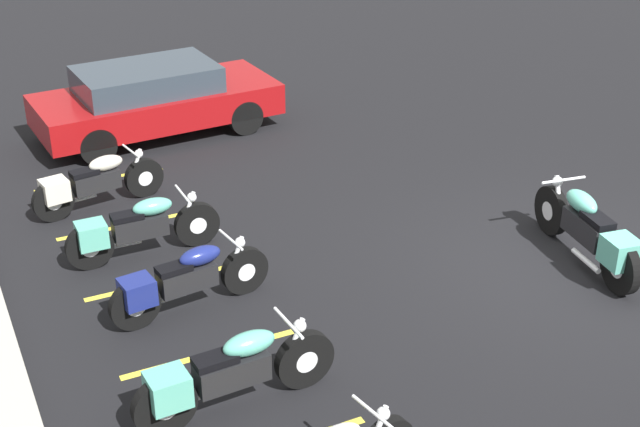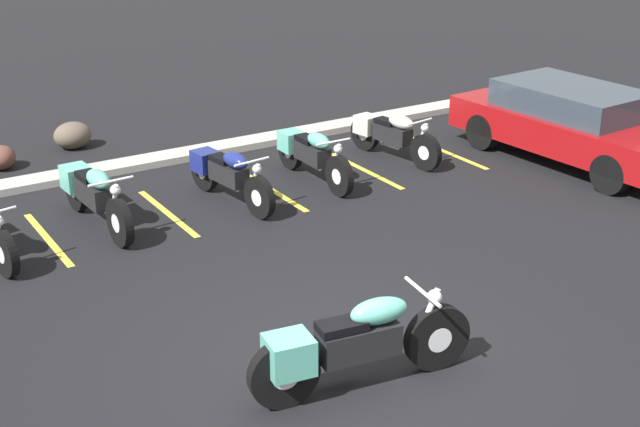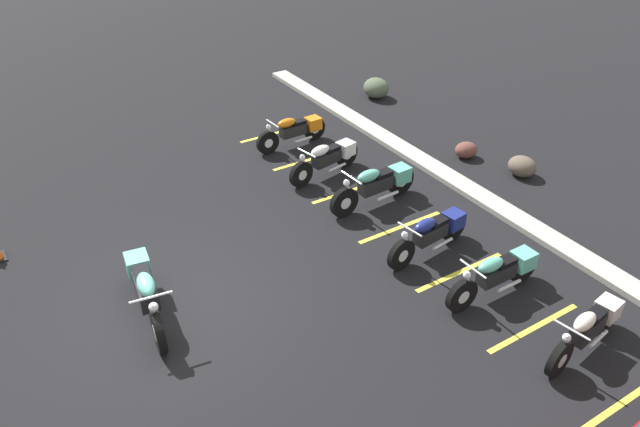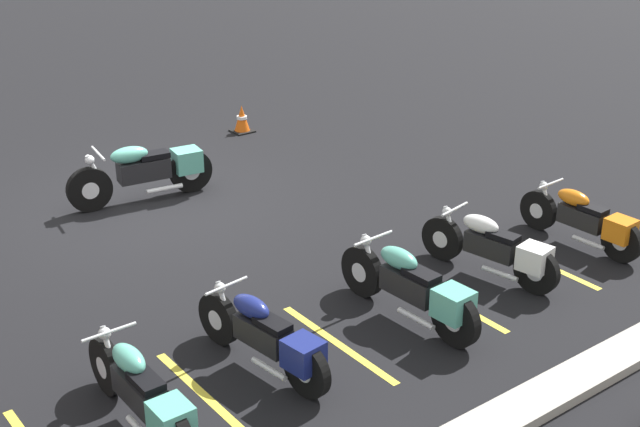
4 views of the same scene
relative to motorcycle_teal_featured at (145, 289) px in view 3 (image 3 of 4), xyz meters
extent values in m
plane|color=black|center=(0.16, 0.32, -0.50)|extent=(60.00, 60.00, 0.00)
cylinder|color=black|center=(0.96, -0.14, -0.14)|extent=(0.73, 0.23, 0.72)
cylinder|color=silver|center=(0.96, -0.14, -0.14)|extent=(0.29, 0.18, 0.27)
cylinder|color=black|center=(-0.71, 0.10, -0.14)|extent=(0.73, 0.23, 0.72)
cylinder|color=silver|center=(-0.71, 0.10, -0.14)|extent=(0.29, 0.18, 0.27)
cube|color=black|center=(0.07, -0.01, 0.02)|extent=(0.86, 0.42, 0.33)
ellipsoid|color=#59B29E|center=(0.28, -0.04, 0.31)|extent=(0.64, 0.37, 0.26)
cube|color=black|center=(-0.11, 0.02, 0.24)|extent=(0.51, 0.33, 0.09)
cube|color=#59B29E|center=(-0.66, 0.09, 0.05)|extent=(0.49, 0.45, 0.37)
cylinder|color=silver|center=(0.83, -0.12, 0.14)|extent=(0.29, 0.11, 0.58)
cylinder|color=silver|center=(0.76, -0.11, 0.42)|extent=(0.14, 0.67, 0.04)
sphere|color=silver|center=(0.90, -0.13, 0.33)|extent=(0.15, 0.15, 0.15)
cylinder|color=silver|center=(-0.18, 0.18, -0.31)|extent=(0.60, 0.16, 0.08)
cylinder|color=black|center=(-4.12, 4.56, -0.20)|extent=(0.14, 0.61, 0.61)
cylinder|color=silver|center=(-4.12, 4.56, -0.20)|extent=(0.13, 0.24, 0.23)
cylinder|color=black|center=(-4.19, 5.98, -0.20)|extent=(0.14, 0.61, 0.61)
cylinder|color=silver|center=(-4.19, 5.98, -0.20)|extent=(0.13, 0.24, 0.23)
cube|color=black|center=(-4.16, 5.32, -0.06)|extent=(0.29, 0.71, 0.28)
ellipsoid|color=orange|center=(-4.15, 5.13, 0.19)|extent=(0.26, 0.52, 0.22)
cube|color=black|center=(-4.16, 5.47, 0.12)|extent=(0.24, 0.41, 0.07)
cube|color=orange|center=(-4.18, 5.93, -0.04)|extent=(0.35, 0.38, 0.31)
cylinder|color=silver|center=(-4.13, 4.67, 0.04)|extent=(0.07, 0.24, 0.49)
cylinder|color=silver|center=(-4.13, 4.72, 0.28)|extent=(0.57, 0.06, 0.03)
sphere|color=silver|center=(-4.12, 4.60, 0.20)|extent=(0.13, 0.13, 0.13)
cylinder|color=silver|center=(-4.04, 5.55, -0.34)|extent=(0.09, 0.51, 0.06)
cylinder|color=black|center=(-2.26, 4.42, -0.19)|extent=(0.23, 0.64, 0.63)
cylinder|color=silver|center=(-2.26, 4.42, -0.19)|extent=(0.16, 0.26, 0.24)
cylinder|color=black|center=(-2.53, 5.87, -0.19)|extent=(0.23, 0.64, 0.63)
cylinder|color=silver|center=(-2.53, 5.87, -0.19)|extent=(0.16, 0.26, 0.24)
cube|color=black|center=(-2.40, 5.19, -0.05)|extent=(0.40, 0.76, 0.29)
ellipsoid|color=white|center=(-2.37, 5.00, 0.21)|extent=(0.34, 0.57, 0.23)
cube|color=black|center=(-2.43, 5.35, 0.14)|extent=(0.30, 0.45, 0.08)
cube|color=white|center=(-2.52, 5.82, -0.02)|extent=(0.41, 0.44, 0.32)
cylinder|color=silver|center=(-2.28, 4.53, 0.06)|extent=(0.10, 0.26, 0.51)
cylinder|color=silver|center=(-2.29, 4.59, 0.31)|extent=(0.59, 0.14, 0.03)
sphere|color=silver|center=(-2.27, 4.46, 0.23)|extent=(0.13, 0.13, 0.13)
cylinder|color=silver|center=(-2.32, 5.45, -0.33)|extent=(0.16, 0.53, 0.07)
cylinder|color=black|center=(-0.71, 4.54, -0.16)|extent=(0.16, 0.68, 0.68)
cylinder|color=silver|center=(-0.71, 4.54, -0.16)|extent=(0.14, 0.26, 0.26)
cylinder|color=black|center=(-0.79, 6.13, -0.16)|extent=(0.16, 0.68, 0.68)
cylinder|color=silver|center=(-0.79, 6.13, -0.16)|extent=(0.14, 0.26, 0.26)
cube|color=black|center=(-0.75, 5.39, -0.01)|extent=(0.33, 0.80, 0.31)
ellipsoid|color=#59B29E|center=(-0.74, 5.18, 0.27)|extent=(0.30, 0.59, 0.25)
cube|color=black|center=(-0.76, 5.56, 0.20)|extent=(0.27, 0.47, 0.08)
cube|color=#59B29E|center=(-0.79, 6.08, 0.02)|extent=(0.39, 0.43, 0.35)
cylinder|color=silver|center=(-0.71, 4.67, 0.10)|extent=(0.08, 0.27, 0.55)
cylinder|color=silver|center=(-0.72, 4.73, 0.37)|extent=(0.64, 0.07, 0.04)
sphere|color=silver|center=(-0.71, 4.59, 0.29)|extent=(0.14, 0.14, 0.14)
cylinder|color=silver|center=(-0.62, 5.65, -0.32)|extent=(0.10, 0.57, 0.07)
cylinder|color=black|center=(1.37, 4.42, -0.19)|extent=(0.19, 0.64, 0.63)
cylinder|color=silver|center=(1.37, 4.42, -0.19)|extent=(0.15, 0.25, 0.24)
cylinder|color=black|center=(1.18, 5.90, -0.19)|extent=(0.19, 0.64, 0.63)
cylinder|color=silver|center=(1.18, 5.90, -0.19)|extent=(0.15, 0.25, 0.24)
cube|color=black|center=(1.27, 5.21, -0.04)|extent=(0.36, 0.76, 0.29)
ellipsoid|color=navy|center=(1.29, 5.02, 0.22)|extent=(0.31, 0.57, 0.23)
cube|color=black|center=(1.25, 5.37, 0.15)|extent=(0.28, 0.45, 0.08)
cube|color=navy|center=(1.19, 5.85, -0.01)|extent=(0.39, 0.42, 0.33)
cylinder|color=silver|center=(1.35, 4.53, 0.06)|extent=(0.09, 0.26, 0.51)
cylinder|color=silver|center=(1.35, 4.59, 0.31)|extent=(0.60, 0.11, 0.03)
sphere|color=silver|center=(1.36, 4.47, 0.24)|extent=(0.13, 0.13, 0.13)
cylinder|color=silver|center=(1.37, 5.46, -0.33)|extent=(0.13, 0.53, 0.07)
cylinder|color=black|center=(2.84, 4.55, -0.18)|extent=(0.12, 0.64, 0.64)
cylinder|color=silver|center=(2.84, 4.55, -0.18)|extent=(0.12, 0.24, 0.24)
cylinder|color=black|center=(2.84, 6.06, -0.18)|extent=(0.12, 0.64, 0.64)
cylinder|color=silver|center=(2.84, 6.06, -0.18)|extent=(0.12, 0.24, 0.24)
cube|color=black|center=(2.84, 5.35, -0.04)|extent=(0.27, 0.74, 0.29)
ellipsoid|color=#59B29E|center=(2.84, 5.16, 0.23)|extent=(0.25, 0.54, 0.23)
cube|color=black|center=(2.84, 5.52, 0.16)|extent=(0.23, 0.43, 0.08)
cube|color=#59B29E|center=(2.84, 6.01, -0.01)|extent=(0.35, 0.39, 0.33)
cylinder|color=silver|center=(2.84, 4.67, 0.07)|extent=(0.06, 0.25, 0.52)
cylinder|color=silver|center=(2.84, 4.73, 0.32)|extent=(0.60, 0.04, 0.03)
sphere|color=silver|center=(2.84, 4.60, 0.24)|extent=(0.14, 0.14, 0.14)
cylinder|color=silver|center=(2.98, 5.60, -0.33)|extent=(0.07, 0.53, 0.07)
cylinder|color=black|center=(4.72, 4.78, -0.19)|extent=(0.21, 0.63, 0.62)
cylinder|color=silver|center=(4.72, 4.78, -0.19)|extent=(0.16, 0.25, 0.24)
cylinder|color=black|center=(4.48, 6.22, -0.19)|extent=(0.21, 0.63, 0.62)
cylinder|color=silver|center=(4.48, 6.22, -0.19)|extent=(0.16, 0.25, 0.24)
cube|color=black|center=(4.59, 5.55, -0.05)|extent=(0.38, 0.75, 0.28)
ellipsoid|color=beige|center=(4.62, 5.36, 0.20)|extent=(0.33, 0.56, 0.23)
cube|color=black|center=(4.56, 5.71, 0.14)|extent=(0.29, 0.45, 0.08)
cube|color=beige|center=(4.49, 6.18, -0.02)|extent=(0.40, 0.43, 0.32)
cylinder|color=silver|center=(4.70, 4.89, 0.05)|extent=(0.10, 0.25, 0.50)
cylinder|color=silver|center=(4.69, 4.95, 0.30)|extent=(0.58, 0.13, 0.03)
sphere|color=silver|center=(4.71, 4.83, 0.22)|extent=(0.13, 0.13, 0.13)
cylinder|color=silver|center=(4.68, 5.80, -0.33)|extent=(0.15, 0.52, 0.07)
cube|color=#A8A399|center=(0.16, 7.51, -0.44)|extent=(18.00, 0.50, 0.12)
ellipsoid|color=brown|center=(-1.30, 8.62, -0.30)|extent=(0.64, 0.68, 0.40)
ellipsoid|color=#4A5641|center=(-5.62, 9.06, -0.21)|extent=(0.83, 0.74, 0.59)
ellipsoid|color=brown|center=(0.08, 9.09, -0.26)|extent=(0.76, 0.68, 0.48)
cube|color=gold|center=(-5.06, 5.29, -0.50)|extent=(0.10, 2.10, 0.00)
cube|color=gold|center=(-3.28, 5.29, -0.50)|extent=(0.10, 2.10, 0.00)
cube|color=gold|center=(-1.50, 5.29, -0.50)|extent=(0.10, 2.10, 0.00)
cube|color=gold|center=(0.28, 5.29, -0.50)|extent=(0.10, 2.10, 0.00)
cube|color=gold|center=(2.06, 5.29, -0.50)|extent=(0.10, 2.10, 0.00)
cube|color=gold|center=(3.85, 5.29, -0.50)|extent=(0.10, 2.10, 0.00)
cube|color=gold|center=(5.63, 5.29, -0.50)|extent=(0.10, 2.10, 0.00)
camera|label=1|loc=(-7.85, 7.82, 5.61)|focal=50.00mm
camera|label=2|loc=(-4.29, -6.24, 4.49)|focal=50.00mm
camera|label=3|loc=(8.44, -1.87, 6.77)|focal=35.00mm
camera|label=4|loc=(5.87, 12.31, 5.13)|focal=50.00mm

